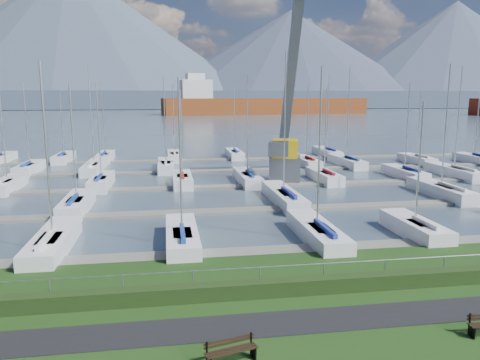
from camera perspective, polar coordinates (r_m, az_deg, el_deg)
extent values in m
cube|color=black|center=(19.34, 7.30, -16.76)|extent=(160.00, 2.00, 0.04)
cube|color=#445563|center=(279.70, -8.08, 8.27)|extent=(800.00, 540.00, 0.20)
cube|color=#1F3312|center=(21.47, 5.33, -12.88)|extent=(80.00, 0.70, 0.70)
cylinder|color=gray|center=(21.51, 5.10, -10.39)|extent=(80.00, 0.04, 0.04)
cube|color=#485469|center=(349.55, -8.32, 9.69)|extent=(900.00, 80.00, 12.00)
cone|color=#435162|center=(428.93, -19.85, 16.19)|extent=(340.00, 340.00, 115.00)
cone|color=#3D4559|center=(445.91, 6.15, 14.53)|extent=(300.00, 300.00, 85.00)
cone|color=#444F64|center=(525.44, 24.62, 13.85)|extent=(320.00, 320.00, 100.00)
cube|color=gray|center=(27.50, 1.98, -8.83)|extent=(90.00, 1.60, 0.25)
cube|color=slate|center=(36.97, -0.97, -3.82)|extent=(90.00, 1.60, 0.25)
cube|color=slate|center=(46.65, -2.70, -0.87)|extent=(90.00, 1.60, 0.25)
cube|color=slate|center=(56.45, -3.82, 1.07)|extent=(90.00, 1.60, 0.25)
cube|color=slate|center=(66.31, -4.62, 2.43)|extent=(90.00, 1.60, 0.25)
cube|color=black|center=(16.28, -4.08, -19.69)|extent=(0.06, 0.06, 0.40)
cube|color=black|center=(16.88, 1.62, -20.17)|extent=(0.16, 0.40, 0.45)
cube|color=black|center=(16.81, 1.35, -18.64)|extent=(0.06, 0.06, 0.40)
cube|color=black|center=(16.37, -0.84, -20.31)|extent=(1.77, 0.55, 0.04)
cube|color=black|center=(16.49, -1.05, -20.06)|extent=(1.77, 0.55, 0.04)
cube|color=black|center=(16.60, -1.27, -19.82)|extent=(1.77, 0.55, 0.04)
cube|color=black|center=(16.56, -1.34, -19.23)|extent=(1.75, 0.49, 0.08)
cube|color=black|center=(16.50, -1.34, -18.87)|extent=(1.75, 0.49, 0.08)
cube|color=black|center=(19.99, 26.40, -16.19)|extent=(0.09, 0.40, 0.45)
cube|color=black|center=(19.95, 26.22, -14.88)|extent=(0.05, 0.05, 0.40)
cube|color=slate|center=(49.80, 5.48, 1.46)|extent=(3.92, 3.92, 2.60)
cube|color=gold|center=(49.53, 5.52, 3.86)|extent=(3.39, 3.96, 1.80)
cube|color=#515358|center=(54.15, 6.37, 13.93)|extent=(1.96, 11.26, 19.89)
cube|color=#595C60|center=(47.29, 4.72, 3.82)|extent=(2.50, 2.64, 1.40)
cube|color=brown|center=(234.88, 3.22, 8.71)|extent=(103.10, 30.10, 10.00)
cube|color=silver|center=(225.66, -5.47, 10.52)|extent=(15.58, 15.58, 12.00)
cube|color=silver|center=(225.81, -5.50, 12.30)|extent=(8.90, 8.90, 4.00)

